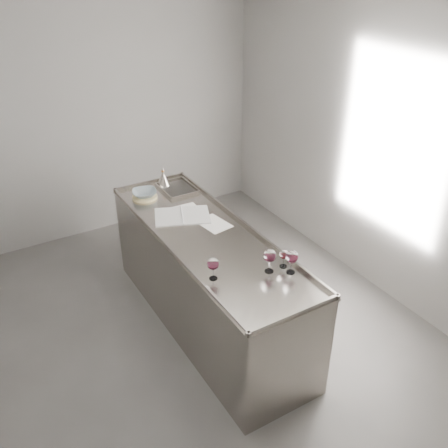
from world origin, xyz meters
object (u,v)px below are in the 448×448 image
wine_glass_middle (270,256)px  wine_glass_right (292,257)px  ceramic_bowl (144,193)px  counter (208,281)px  wine_glass_small (284,255)px  wine_funnel (163,179)px  wine_glass_left (213,264)px  notebook (182,216)px

wine_glass_middle → wine_glass_right: wine_glass_middle is taller
wine_glass_middle → ceramic_bowl: bearing=101.2°
ceramic_bowl → counter: bearing=-79.3°
wine_glass_small → wine_glass_middle: bearing=178.1°
wine_glass_middle → wine_glass_small: (0.13, -0.00, -0.03)m
wine_glass_middle → wine_funnel: bearing=91.4°
wine_glass_middle → wine_glass_small: size_ratio=1.29×
wine_glass_left → wine_glass_right: (0.53, -0.23, 0.01)m
wine_glass_left → wine_glass_middle: size_ratio=0.93×
ceramic_bowl → wine_funnel: bearing=31.2°
counter → notebook: 0.62m
wine_funnel → wine_glass_right: bearing=-84.7°
counter → wine_funnel: (0.10, 1.08, 0.53)m
counter → wine_glass_middle: bearing=-78.0°
wine_glass_left → wine_glass_middle: 0.42m
wine_glass_left → notebook: 0.98m
wine_glass_left → wine_glass_right: bearing=-23.2°
ceramic_bowl → wine_glass_middle: bearing=-78.8°
wine_glass_right → wine_funnel: size_ratio=0.95×
notebook → wine_glass_right: bearing=-52.9°
counter → wine_glass_right: bearing=-70.6°
ceramic_bowl → wine_funnel: 0.32m
counter → wine_glass_left: wine_glass_left is taller
counter → wine_glass_right: (0.27, -0.78, 0.60)m
notebook → wine_funnel: 0.70m
wine_glass_left → wine_glass_middle: (0.40, -0.13, 0.01)m
counter → ceramic_bowl: (-0.17, 0.91, 0.52)m
wine_glass_small → wine_glass_right: bearing=-90.0°
wine_glass_middle → ceramic_bowl: 1.63m
counter → notebook: counter is taller
wine_glass_middle → wine_glass_right: bearing=-36.2°
wine_glass_left → notebook: bearing=76.7°
wine_glass_left → wine_glass_right: size_ratio=0.93×
notebook → wine_glass_small: bearing=-51.8°
wine_glass_right → ceramic_bowl: bearing=104.8°
wine_glass_small → wine_funnel: 1.78m
wine_glass_middle → wine_funnel: (-0.04, 1.77, -0.07)m
wine_glass_small → notebook: (-0.31, 1.09, -0.10)m
notebook → ceramic_bowl: 0.54m
wine_glass_right → ceramic_bowl: 1.75m
wine_glass_middle → notebook: (-0.18, 1.08, -0.13)m
wine_glass_middle → wine_funnel: size_ratio=0.95×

